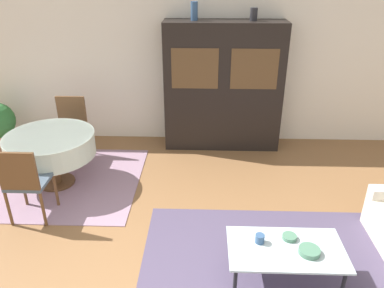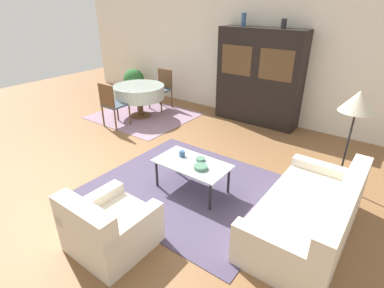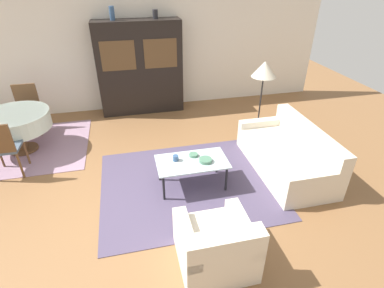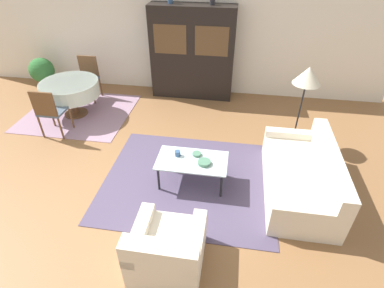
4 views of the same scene
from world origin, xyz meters
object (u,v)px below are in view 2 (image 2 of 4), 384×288
cup (182,154)px  dining_table (139,92)px  armchair (109,228)px  bowl_small (200,159)px  vase_tall (244,20)px  vase_short (284,24)px  display_cabinet (259,78)px  dining_chair_far (162,86)px  floor_lamp (358,105)px  potted_plant (134,80)px  couch (310,216)px  coffee_table (192,165)px  dining_chair_near (112,103)px  bowl (201,167)px

cup → dining_table: bearing=147.2°
armchair → bowl_small: (0.12, 1.58, 0.20)m
dining_table → vase_tall: 2.77m
vase_short → bowl_small: bearing=-87.6°
display_cabinet → cup: size_ratio=23.34×
dining_chair_far → floor_lamp: floor_lamp is taller
vase_short → potted_plant: (-4.05, -0.26, -1.65)m
armchair → display_cabinet: (-0.41, 4.50, 0.73)m
couch → dining_table: bearing=69.7°
coffee_table → dining_chair_far: bearing=138.0°
dining_chair_near → potted_plant: (-1.31, 1.87, -0.09)m
dining_chair_far → vase_tall: 2.51m
armchair → dining_table: (-2.74, 3.18, 0.32)m
bowl_small → vase_tall: 3.51m
coffee_table → dining_chair_far: size_ratio=1.11×
cup → vase_short: 3.39m
display_cabinet → vase_short: (0.40, 0.00, 1.10)m
dining_chair_near → floor_lamp: bearing=6.0°
vase_short → dining_table: bearing=-154.1°
bowl_small → potted_plant: 4.95m
coffee_table → cup: bearing=163.0°
floor_lamp → bowl: size_ratio=7.66×
dining_table → dining_chair_near: dining_chair_near is taller
cup → potted_plant: 4.74m
couch → coffee_table: (-1.65, -0.08, 0.14)m
coffee_table → potted_plant: size_ratio=1.36×
dining_chair_far → floor_lamp: bearing=165.9°
coffee_table → cup: (-0.23, 0.07, 0.09)m
bowl → vase_short: bearing=94.8°
couch → dining_chair_far: size_ratio=1.97×
floor_lamp → bowl_small: bearing=-142.4°
coffee_table → dining_chair_near: bearing=161.8°
potted_plant → coffee_table: bearing=-34.2°
couch → display_cabinet: bearing=35.5°
dining_table → vase_tall: (1.87, 1.33, 1.55)m
armchair → dining_table: size_ratio=0.71×
dining_chair_far → cup: (2.57, -2.46, -0.06)m
coffee_table → display_cabinet: size_ratio=0.53×
couch → potted_plant: bearing=64.8°
couch → floor_lamp: 1.66m
armchair → potted_plant: 5.87m
couch → vase_short: bearing=30.0°
coffee_table → vase_short: 3.49m
dining_chair_far → cup: dining_chair_far is taller
vase_tall → display_cabinet: bearing=-0.1°
dining_table → potted_plant: (-1.31, 1.07, -0.13)m
dining_table → dining_chair_near: 0.80m
couch → floor_lamp: floor_lamp is taller
floor_lamp → couch: bearing=-92.1°
armchair → bowl: size_ratio=4.31×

